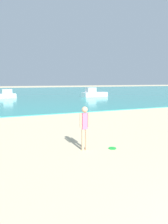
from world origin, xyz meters
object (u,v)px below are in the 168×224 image
frisbee (112,148)px  boat_far (3,95)px  person_standing (85,126)px  boat_near (94,93)px

frisbee → boat_far: 24.08m
person_standing → boat_far: person_standing is taller
boat_near → boat_far: boat_near is taller
person_standing → boat_near: person_standing is taller
frisbee → boat_far: bearing=99.1°
frisbee → person_standing: bearing=166.8°
boat_far → frisbee: bearing=93.6°
boat_far → boat_near: bearing=163.3°
person_standing → boat_near: size_ratio=0.36×
person_standing → boat_near: 23.25m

